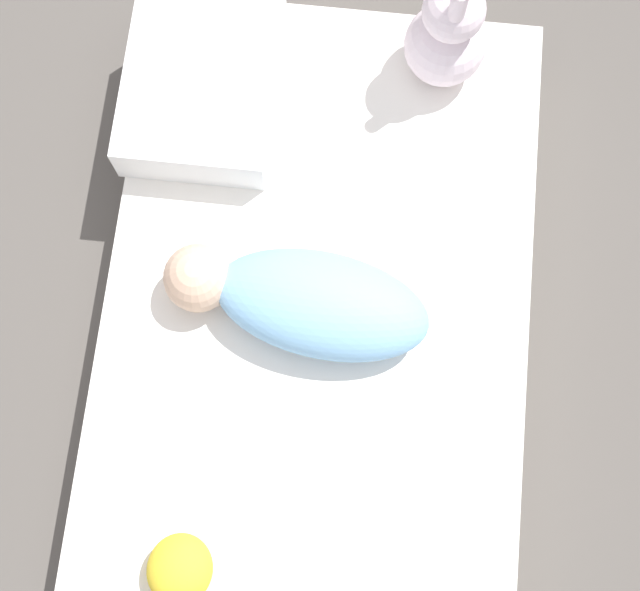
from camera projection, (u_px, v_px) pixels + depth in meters
ground_plane at (318, 309)px, 1.88m from camera, size 12.00×12.00×0.00m
bed_mattress at (318, 300)px, 1.80m from camera, size 1.24×0.82×0.15m
swaddled_baby at (301, 300)px, 1.66m from camera, size 0.25×0.52×0.13m
pillow at (202, 83)px, 1.79m from camera, size 0.39×0.30×0.10m
bunny_plush at (448, 35)px, 1.74m from camera, size 0.16×0.16×0.31m
turtle_plush at (180, 572)px, 1.56m from camera, size 0.16×0.12×0.08m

